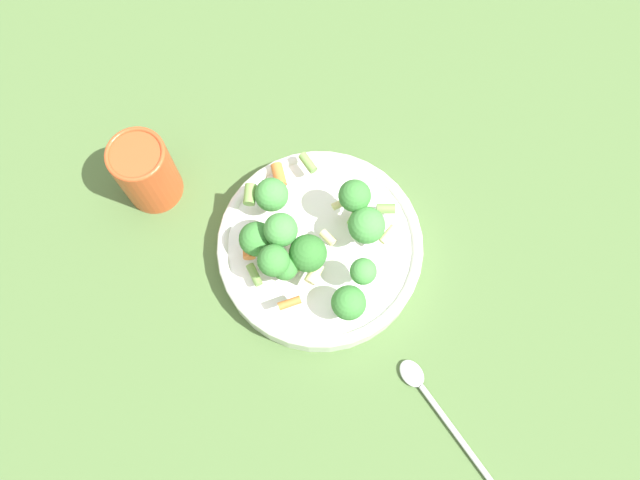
% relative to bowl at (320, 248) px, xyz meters
% --- Properties ---
extents(ground_plane, '(3.00, 3.00, 0.00)m').
position_rel_bowl_xyz_m(ground_plane, '(0.00, 0.00, -0.02)').
color(ground_plane, '#4C6B38').
extents(bowl, '(0.26, 0.26, 0.04)m').
position_rel_bowl_xyz_m(bowl, '(0.00, 0.00, 0.00)').
color(bowl, white).
rests_on(bowl, ground_plane).
extents(pasta_salad, '(0.22, 0.19, 0.08)m').
position_rel_bowl_xyz_m(pasta_salad, '(-0.01, 0.02, 0.06)').
color(pasta_salad, '#8CB766').
rests_on(pasta_salad, bowl).
extents(cup, '(0.07, 0.07, 0.11)m').
position_rel_bowl_xyz_m(cup, '(0.11, 0.21, 0.03)').
color(cup, '#CC4C23').
rests_on(cup, ground_plane).
extents(spoon, '(0.18, 0.11, 0.01)m').
position_rel_bowl_xyz_m(spoon, '(-0.21, -0.12, -0.02)').
color(spoon, silver).
rests_on(spoon, ground_plane).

